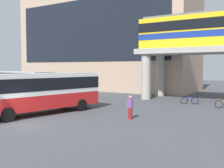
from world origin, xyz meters
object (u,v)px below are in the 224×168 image
object	(u,v)px
bus_main	(37,89)
bicycle_blue	(190,100)
bus_secondary	(20,82)
pedestrian_at_kerb	(130,108)
station_building	(105,39)

from	to	relation	value
bus_main	bicycle_blue	xyz separation A→B (m)	(8.40, 12.51, -1.63)
bus_secondary	pedestrian_at_kerb	size ratio (longest dim) A/B	6.68
bus_secondary	pedestrian_at_kerb	bearing A→B (deg)	-14.33
bicycle_blue	station_building	bearing A→B (deg)	146.46
bus_secondary	bicycle_blue	bearing A→B (deg)	18.24
bus_secondary	station_building	bearing A→B (deg)	89.58
bicycle_blue	pedestrian_at_kerb	size ratio (longest dim) A/B	1.00
bicycle_blue	bus_main	bearing A→B (deg)	-123.86
pedestrian_at_kerb	bicycle_blue	bearing A→B (deg)	83.09
bus_secondary	bicycle_blue	size ratio (longest dim) A/B	6.67
bicycle_blue	pedestrian_at_kerb	distance (m)	10.46
station_building	bicycle_blue	distance (m)	23.29
station_building	bicycle_blue	world-z (taller)	station_building
bus_main	pedestrian_at_kerb	world-z (taller)	bus_main
bicycle_blue	pedestrian_at_kerb	bearing A→B (deg)	-96.91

